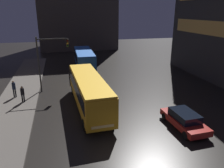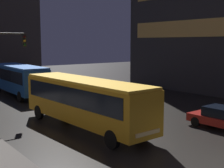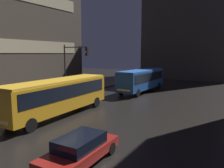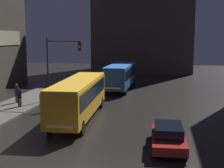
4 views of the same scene
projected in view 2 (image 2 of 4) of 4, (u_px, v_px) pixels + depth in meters
The scene contains 3 objects.
building_right_block at pixel (218, 11), 35.64m from camera, with size 10.07×18.99×17.93m.
bus_near at pixel (84, 98), 19.47m from camera, with size 2.91×11.06×3.13m.
bus_far at pixel (19, 77), 31.63m from camera, with size 2.84×9.94×3.10m.
Camera 2 is at (-12.16, -6.90, 5.41)m, focal length 50.00 mm.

